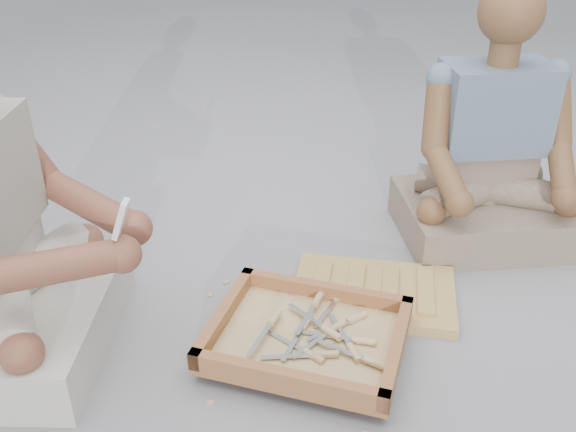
# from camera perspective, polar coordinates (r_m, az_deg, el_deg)

# --- Properties ---
(ground) EXTENTS (60.00, 60.00, 0.00)m
(ground) POSITION_cam_1_polar(r_m,az_deg,el_deg) (2.12, 1.33, -8.40)
(ground) COLOR gray
(ground) RESTS_ON ground
(carved_panel) EXTENTS (0.56, 0.39, 0.04)m
(carved_panel) POSITION_cam_1_polar(r_m,az_deg,el_deg) (2.19, 7.61, -6.79)
(carved_panel) COLOR #B08444
(carved_panel) RESTS_ON ground
(tool_tray) EXTENTS (0.63, 0.55, 0.07)m
(tool_tray) POSITION_cam_1_polar(r_m,az_deg,el_deg) (1.93, 1.70, -10.68)
(tool_tray) COLOR brown
(tool_tray) RESTS_ON carved_panel
(chisel_0) EXTENTS (0.18, 0.16, 0.02)m
(chisel_0) POSITION_cam_1_polar(r_m,az_deg,el_deg) (1.93, 3.44, -10.01)
(chisel_0) COLOR silver
(chisel_0) RESTS_ON tool_tray
(chisel_1) EXTENTS (0.08, 0.22, 0.02)m
(chisel_1) POSITION_cam_1_polar(r_m,az_deg,el_deg) (1.94, -1.45, -9.36)
(chisel_1) COLOR silver
(chisel_1) RESTS_ON tool_tray
(chisel_2) EXTENTS (0.11, 0.21, 0.02)m
(chisel_2) POSITION_cam_1_polar(r_m,az_deg,el_deg) (1.88, 5.66, -11.61)
(chisel_2) COLOR silver
(chisel_2) RESTS_ON tool_tray
(chisel_3) EXTENTS (0.21, 0.11, 0.02)m
(chisel_3) POSITION_cam_1_polar(r_m,az_deg,el_deg) (1.84, 7.21, -12.63)
(chisel_3) COLOR silver
(chisel_3) RESTS_ON tool_tray
(chisel_4) EXTENTS (0.18, 0.16, 0.02)m
(chisel_4) POSITION_cam_1_polar(r_m,az_deg,el_deg) (1.98, 5.64, -9.20)
(chisel_4) COLOR silver
(chisel_4) RESTS_ON tool_tray
(chisel_5) EXTENTS (0.15, 0.18, 0.02)m
(chisel_5) POSITION_cam_1_polar(r_m,az_deg,el_deg) (1.93, 3.83, -10.15)
(chisel_5) COLOR silver
(chisel_5) RESTS_ON tool_tray
(chisel_6) EXTENTS (0.22, 0.06, 0.02)m
(chisel_6) POSITION_cam_1_polar(r_m,az_deg,el_deg) (1.85, 2.72, -12.23)
(chisel_6) COLOR silver
(chisel_6) RESTS_ON tool_tray
(chisel_7) EXTENTS (0.22, 0.05, 0.02)m
(chisel_7) POSITION_cam_1_polar(r_m,az_deg,el_deg) (1.91, 6.12, -10.93)
(chisel_7) COLOR silver
(chisel_7) RESTS_ON tool_tray
(chisel_8) EXTENTS (0.19, 0.14, 0.02)m
(chisel_8) POSITION_cam_1_polar(r_m,az_deg,el_deg) (1.86, 1.77, -12.10)
(chisel_8) COLOR silver
(chisel_8) RESTS_ON tool_tray
(chisel_9) EXTENTS (0.08, 0.22, 0.02)m
(chisel_9) POSITION_cam_1_polar(r_m,az_deg,el_deg) (2.02, 2.46, -7.70)
(chisel_9) COLOR silver
(chisel_9) RESTS_ON tool_tray
(chisel_10) EXTENTS (0.08, 0.22, 0.02)m
(chisel_10) POSITION_cam_1_polar(r_m,az_deg,el_deg) (1.95, 1.38, -9.73)
(chisel_10) COLOR silver
(chisel_10) RESTS_ON tool_tray
(chisel_11) EXTENTS (0.10, 0.21, 0.02)m
(chisel_11) POSITION_cam_1_polar(r_m,az_deg,el_deg) (2.07, 4.40, -7.30)
(chisel_11) COLOR silver
(chisel_11) RESTS_ON tool_tray
(wood_chip_0) EXTENTS (0.02, 0.02, 0.00)m
(wood_chip_0) POSITION_cam_1_polar(r_m,az_deg,el_deg) (1.94, -1.73, -12.48)
(wood_chip_0) COLOR #D7B47F
(wood_chip_0) RESTS_ON ground
(wood_chip_1) EXTENTS (0.02, 0.02, 0.00)m
(wood_chip_1) POSITION_cam_1_polar(r_m,az_deg,el_deg) (1.84, 2.75, -15.48)
(wood_chip_1) COLOR #D7B47F
(wood_chip_1) RESTS_ON ground
(wood_chip_2) EXTENTS (0.02, 0.02, 0.00)m
(wood_chip_2) POSITION_cam_1_polar(r_m,az_deg,el_deg) (2.20, 5.99, -6.98)
(wood_chip_2) COLOR #D7B47F
(wood_chip_2) RESTS_ON ground
(wood_chip_3) EXTENTS (0.02, 0.02, 0.00)m
(wood_chip_3) POSITION_cam_1_polar(r_m,az_deg,el_deg) (1.90, 9.36, -14.19)
(wood_chip_3) COLOR #D7B47F
(wood_chip_3) RESTS_ON ground
(wood_chip_4) EXTENTS (0.02, 0.02, 0.00)m
(wood_chip_4) POSITION_cam_1_polar(r_m,az_deg,el_deg) (2.11, 1.83, -8.52)
(wood_chip_4) COLOR #D7B47F
(wood_chip_4) RESTS_ON ground
(wood_chip_5) EXTENTS (0.02, 0.02, 0.00)m
(wood_chip_5) POSITION_cam_1_polar(r_m,az_deg,el_deg) (2.08, -0.02, -9.27)
(wood_chip_5) COLOR #D7B47F
(wood_chip_5) RESTS_ON ground
(wood_chip_6) EXTENTS (0.02, 0.02, 0.00)m
(wood_chip_6) POSITION_cam_1_polar(r_m,az_deg,el_deg) (2.08, 1.80, -9.29)
(wood_chip_6) COLOR #D7B47F
(wood_chip_6) RESTS_ON ground
(wood_chip_7) EXTENTS (0.02, 0.02, 0.00)m
(wood_chip_7) POSITION_cam_1_polar(r_m,az_deg,el_deg) (1.83, -6.88, -16.11)
(wood_chip_7) COLOR #D7B47F
(wood_chip_7) RESTS_ON ground
(wood_chip_8) EXTENTS (0.02, 0.02, 0.00)m
(wood_chip_8) POSITION_cam_1_polar(r_m,az_deg,el_deg) (1.84, 3.01, -15.47)
(wood_chip_8) COLOR #D7B47F
(wood_chip_8) RESTS_ON ground
(wood_chip_9) EXTENTS (0.02, 0.02, 0.00)m
(wood_chip_9) POSITION_cam_1_polar(r_m,az_deg,el_deg) (2.26, -5.50, -5.89)
(wood_chip_9) COLOR #D7B47F
(wood_chip_9) RESTS_ON ground
(wood_chip_11) EXTENTS (0.02, 0.02, 0.00)m
(wood_chip_11) POSITION_cam_1_polar(r_m,az_deg,el_deg) (2.26, 9.39, -6.15)
(wood_chip_11) COLOR #D7B47F
(wood_chip_11) RESTS_ON ground
(wood_chip_12) EXTENTS (0.02, 0.02, 0.00)m
(wood_chip_12) POSITION_cam_1_polar(r_m,az_deg,el_deg) (2.20, -6.93, -6.98)
(wood_chip_12) COLOR #D7B47F
(wood_chip_12) RESTS_ON ground
(wood_chip_13) EXTENTS (0.02, 0.02, 0.00)m
(wood_chip_13) POSITION_cam_1_polar(r_m,az_deg,el_deg) (2.19, 1.25, -6.95)
(wood_chip_13) COLOR #D7B47F
(wood_chip_13) RESTS_ON ground
(wood_chip_14) EXTENTS (0.02, 0.02, 0.00)m
(wood_chip_14) POSITION_cam_1_polar(r_m,az_deg,el_deg) (2.09, -0.08, -8.94)
(wood_chip_14) COLOR #D7B47F
(wood_chip_14) RESTS_ON ground
(wood_chip_15) EXTENTS (0.02, 0.02, 0.00)m
(wood_chip_15) POSITION_cam_1_polar(r_m,az_deg,el_deg) (1.95, 8.54, -12.80)
(wood_chip_15) COLOR #D7B47F
(wood_chip_15) RESTS_ON ground
(companion) EXTENTS (0.71, 0.61, 0.96)m
(companion) POSITION_cam_1_polar(r_m,az_deg,el_deg) (2.50, 17.52, 4.83)
(companion) COLOR gray
(companion) RESTS_ON ground
(mobile_phone) EXTENTS (0.06, 0.05, 0.11)m
(mobile_phone) POSITION_cam_1_polar(r_m,az_deg,el_deg) (1.71, -14.66, -0.25)
(mobile_phone) COLOR white
(mobile_phone) RESTS_ON craftsman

